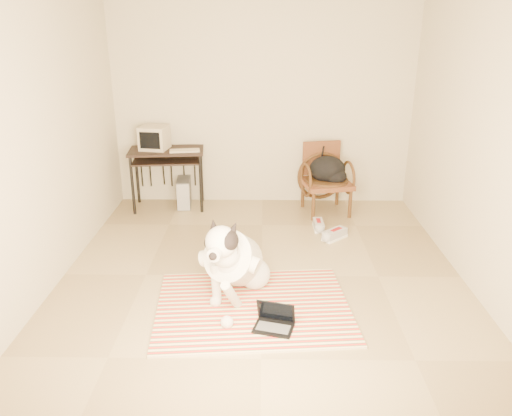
{
  "coord_description": "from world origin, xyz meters",
  "views": [
    {
      "loc": [
        0.01,
        -4.46,
        2.43
      ],
      "look_at": [
        -0.05,
        -0.33,
        0.86
      ],
      "focal_mm": 35.0,
      "sensor_mm": 36.0,
      "label": 1
    }
  ],
  "objects_px": {
    "computer_desk": "(167,158)",
    "crt_monitor": "(154,138)",
    "dog": "(234,261)",
    "pc_tower": "(184,193)",
    "rattan_chair": "(325,178)",
    "backpack": "(329,170)",
    "laptop": "(274,321)"
  },
  "relations": [
    {
      "from": "computer_desk",
      "to": "crt_monitor",
      "type": "bearing_deg",
      "value": 168.25
    },
    {
      "from": "dog",
      "to": "pc_tower",
      "type": "bearing_deg",
      "value": 109.1
    },
    {
      "from": "rattan_chair",
      "to": "backpack",
      "type": "distance_m",
      "value": 0.14
    },
    {
      "from": "laptop",
      "to": "rattan_chair",
      "type": "height_order",
      "value": "rattan_chair"
    },
    {
      "from": "computer_desk",
      "to": "crt_monitor",
      "type": "height_order",
      "value": "crt_monitor"
    },
    {
      "from": "rattan_chair",
      "to": "backpack",
      "type": "height_order",
      "value": "rattan_chair"
    },
    {
      "from": "laptop",
      "to": "computer_desk",
      "type": "relative_size",
      "value": 0.36
    },
    {
      "from": "dog",
      "to": "crt_monitor",
      "type": "relative_size",
      "value": 3.13
    },
    {
      "from": "crt_monitor",
      "to": "pc_tower",
      "type": "xyz_separation_m",
      "value": [
        0.35,
        0.02,
        -0.77
      ]
    },
    {
      "from": "dog",
      "to": "rattan_chair",
      "type": "distance_m",
      "value": 2.47
    },
    {
      "from": "dog",
      "to": "crt_monitor",
      "type": "bearing_deg",
      "value": 116.51
    },
    {
      "from": "crt_monitor",
      "to": "backpack",
      "type": "relative_size",
      "value": 0.81
    },
    {
      "from": "crt_monitor",
      "to": "backpack",
      "type": "bearing_deg",
      "value": -4.41
    },
    {
      "from": "pc_tower",
      "to": "backpack",
      "type": "distance_m",
      "value": 1.99
    },
    {
      "from": "pc_tower",
      "to": "rattan_chair",
      "type": "height_order",
      "value": "rattan_chair"
    },
    {
      "from": "rattan_chair",
      "to": "crt_monitor",
      "type": "bearing_deg",
      "value": 176.81
    },
    {
      "from": "crt_monitor",
      "to": "backpack",
      "type": "height_order",
      "value": "crt_monitor"
    },
    {
      "from": "laptop",
      "to": "crt_monitor",
      "type": "xyz_separation_m",
      "value": [
        -1.53,
        2.89,
        0.89
      ]
    },
    {
      "from": "dog",
      "to": "backpack",
      "type": "height_order",
      "value": "dog"
    },
    {
      "from": "computer_desk",
      "to": "pc_tower",
      "type": "relative_size",
      "value": 2.38
    },
    {
      "from": "crt_monitor",
      "to": "rattan_chair",
      "type": "relative_size",
      "value": 0.43
    },
    {
      "from": "laptop",
      "to": "crt_monitor",
      "type": "relative_size",
      "value": 0.94
    },
    {
      "from": "laptop",
      "to": "computer_desk",
      "type": "height_order",
      "value": "computer_desk"
    },
    {
      "from": "dog",
      "to": "backpack",
      "type": "distance_m",
      "value": 2.45
    },
    {
      "from": "laptop",
      "to": "rattan_chair",
      "type": "relative_size",
      "value": 0.41
    },
    {
      "from": "laptop",
      "to": "backpack",
      "type": "distance_m",
      "value": 2.86
    },
    {
      "from": "dog",
      "to": "pc_tower",
      "type": "distance_m",
      "value": 2.51
    },
    {
      "from": "pc_tower",
      "to": "computer_desk",
      "type": "bearing_deg",
      "value": -164.31
    },
    {
      "from": "computer_desk",
      "to": "backpack",
      "type": "height_order",
      "value": "computer_desk"
    },
    {
      "from": "dog",
      "to": "computer_desk",
      "type": "height_order",
      "value": "dog"
    },
    {
      "from": "crt_monitor",
      "to": "computer_desk",
      "type": "bearing_deg",
      "value": -11.75
    },
    {
      "from": "computer_desk",
      "to": "pc_tower",
      "type": "distance_m",
      "value": 0.54
    }
  ]
}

